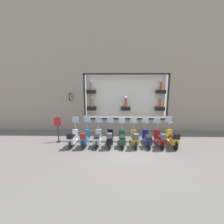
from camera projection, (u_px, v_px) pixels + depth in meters
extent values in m
plane|color=#66635E|center=(129.00, 148.00, 8.88)|extent=(120.00, 120.00, 0.00)
cube|color=gray|center=(125.00, 124.00, 12.33)|extent=(0.40, 6.65, 0.92)
cube|color=gray|center=(127.00, 35.00, 11.05)|extent=(0.40, 6.65, 5.53)
cube|color=black|center=(126.00, 74.00, 11.38)|extent=(0.04, 6.65, 0.12)
cube|color=black|center=(126.00, 119.00, 12.03)|extent=(0.04, 6.65, 0.12)
cube|color=black|center=(168.00, 97.00, 11.64)|extent=(0.04, 0.12, 3.61)
cube|color=black|center=(85.00, 97.00, 11.76)|extent=(0.04, 0.12, 3.61)
cube|color=white|center=(126.00, 96.00, 12.25)|extent=(0.04, 6.41, 3.37)
cube|color=black|center=(161.00, 92.00, 11.91)|extent=(0.36, 0.75, 0.28)
cylinder|color=#CC4C23|center=(161.00, 86.00, 11.83)|extent=(0.17, 0.17, 0.62)
sphere|color=white|center=(161.00, 81.00, 11.75)|extent=(0.22, 0.22, 0.22)
cube|color=black|center=(91.00, 92.00, 12.02)|extent=(0.36, 0.75, 0.28)
cylinder|color=#9E7F4C|center=(91.00, 86.00, 11.93)|extent=(0.17, 0.17, 0.60)
sphere|color=white|center=(91.00, 81.00, 11.86)|extent=(0.22, 0.22, 0.22)
cube|color=black|center=(160.00, 109.00, 12.17)|extent=(0.36, 0.75, 0.28)
cylinder|color=#CC4C23|center=(160.00, 103.00, 12.08)|extent=(0.18, 0.18, 0.66)
sphere|color=beige|center=(160.00, 97.00, 12.00)|extent=(0.24, 0.24, 0.24)
cube|color=black|center=(126.00, 109.00, 12.22)|extent=(0.36, 0.75, 0.28)
cylinder|color=#CC4C23|center=(126.00, 103.00, 12.13)|extent=(0.18, 0.18, 0.66)
sphere|color=white|center=(126.00, 97.00, 12.05)|extent=(0.24, 0.24, 0.24)
cube|color=black|center=(92.00, 108.00, 12.27)|extent=(0.36, 0.75, 0.28)
cylinder|color=#9E7F4C|center=(92.00, 103.00, 12.18)|extent=(0.19, 0.19, 0.67)
sphere|color=beige|center=(91.00, 97.00, 12.10)|extent=(0.24, 0.24, 0.24)
cylinder|color=black|center=(71.00, 97.00, 11.62)|extent=(0.35, 0.05, 0.05)
torus|color=black|center=(70.00, 97.00, 11.44)|extent=(0.66, 0.07, 0.66)
cylinder|color=white|center=(70.00, 97.00, 11.44)|extent=(0.54, 0.03, 0.54)
cylinder|color=black|center=(168.00, 138.00, 9.84)|extent=(0.51, 0.09, 0.51)
cylinder|color=black|center=(176.00, 146.00, 8.57)|extent=(0.51, 0.09, 0.51)
cube|color=gold|center=(171.00, 142.00, 9.21)|extent=(1.02, 0.38, 0.06)
cube|color=gold|center=(174.00, 141.00, 8.80)|extent=(0.61, 0.35, 0.36)
cube|color=black|center=(174.00, 137.00, 8.76)|extent=(0.58, 0.31, 0.10)
cube|color=gold|center=(169.00, 134.00, 9.68)|extent=(0.12, 0.37, 0.56)
cylinder|color=gray|center=(169.00, 126.00, 9.66)|extent=(0.20, 0.06, 0.45)
cylinder|color=gray|center=(169.00, 123.00, 9.69)|extent=(0.04, 0.61, 0.04)
cube|color=silver|center=(169.00, 119.00, 9.68)|extent=(0.11, 0.42, 0.44)
cube|color=black|center=(177.00, 136.00, 8.41)|extent=(0.28, 0.28, 0.28)
cylinder|color=black|center=(156.00, 138.00, 9.88)|extent=(0.45, 0.09, 0.45)
cylinder|color=black|center=(162.00, 146.00, 8.56)|extent=(0.45, 0.09, 0.45)
cube|color=maroon|center=(159.00, 142.00, 9.22)|extent=(1.02, 0.39, 0.06)
cube|color=maroon|center=(161.00, 141.00, 8.82)|extent=(0.61, 0.35, 0.36)
cube|color=black|center=(161.00, 137.00, 8.78)|extent=(0.58, 0.31, 0.10)
cube|color=maroon|center=(157.00, 134.00, 9.70)|extent=(0.12, 0.37, 0.56)
cylinder|color=gray|center=(157.00, 127.00, 9.68)|extent=(0.20, 0.06, 0.45)
cylinder|color=gray|center=(157.00, 123.00, 9.71)|extent=(0.04, 0.60, 0.04)
cube|color=silver|center=(157.00, 120.00, 9.71)|extent=(0.09, 0.42, 0.37)
cube|color=#4C4C51|center=(163.00, 137.00, 8.41)|extent=(0.28, 0.28, 0.28)
cylinder|color=black|center=(145.00, 138.00, 9.88)|extent=(0.49, 0.09, 0.49)
cylinder|color=black|center=(149.00, 146.00, 8.59)|extent=(0.49, 0.09, 0.49)
cube|color=navy|center=(147.00, 141.00, 9.24)|extent=(1.02, 0.38, 0.06)
cube|color=navy|center=(148.00, 141.00, 8.83)|extent=(0.61, 0.35, 0.36)
cube|color=black|center=(148.00, 137.00, 8.79)|extent=(0.58, 0.31, 0.10)
cube|color=navy|center=(145.00, 134.00, 9.71)|extent=(0.12, 0.37, 0.56)
cylinder|color=gray|center=(145.00, 126.00, 9.69)|extent=(0.20, 0.06, 0.45)
cylinder|color=gray|center=(145.00, 123.00, 9.72)|extent=(0.04, 0.60, 0.04)
cube|color=silver|center=(145.00, 120.00, 9.72)|extent=(0.09, 0.42, 0.37)
cylinder|color=black|center=(133.00, 138.00, 9.90)|extent=(0.46, 0.09, 0.46)
cylinder|color=black|center=(136.00, 146.00, 8.60)|extent=(0.46, 0.09, 0.46)
cube|color=olive|center=(134.00, 142.00, 9.25)|extent=(1.02, 0.39, 0.06)
cube|color=olive|center=(135.00, 141.00, 8.85)|extent=(0.61, 0.35, 0.36)
cube|color=black|center=(135.00, 137.00, 8.80)|extent=(0.58, 0.31, 0.10)
cube|color=olive|center=(133.00, 134.00, 9.73)|extent=(0.12, 0.37, 0.56)
cylinder|color=gray|center=(134.00, 126.00, 9.70)|extent=(0.20, 0.06, 0.45)
cylinder|color=gray|center=(133.00, 123.00, 9.73)|extent=(0.04, 0.60, 0.04)
cube|color=silver|center=(134.00, 119.00, 9.73)|extent=(0.11, 0.42, 0.43)
cube|color=#4C4C51|center=(136.00, 136.00, 8.44)|extent=(0.28, 0.28, 0.28)
cylinder|color=black|center=(122.00, 138.00, 9.92)|extent=(0.45, 0.09, 0.45)
cylinder|color=black|center=(123.00, 146.00, 8.61)|extent=(0.45, 0.09, 0.45)
cube|color=#19512D|center=(122.00, 142.00, 9.27)|extent=(1.02, 0.39, 0.06)
cube|color=#19512D|center=(122.00, 141.00, 8.86)|extent=(0.61, 0.35, 0.36)
cube|color=black|center=(123.00, 137.00, 8.82)|extent=(0.58, 0.31, 0.10)
cube|color=#19512D|center=(122.00, 134.00, 9.74)|extent=(0.12, 0.37, 0.56)
cylinder|color=gray|center=(122.00, 126.00, 9.72)|extent=(0.20, 0.06, 0.45)
cylinder|color=gray|center=(122.00, 123.00, 9.75)|extent=(0.04, 0.60, 0.04)
cube|color=silver|center=(122.00, 120.00, 9.75)|extent=(0.09, 0.42, 0.36)
cylinder|color=black|center=(110.00, 137.00, 9.91)|extent=(0.51, 0.09, 0.51)
cylinder|color=black|center=(110.00, 145.00, 8.64)|extent=(0.51, 0.09, 0.51)
cube|color=black|center=(110.00, 141.00, 9.28)|extent=(1.02, 0.38, 0.06)
cube|color=black|center=(110.00, 140.00, 8.87)|extent=(0.61, 0.35, 0.36)
cube|color=black|center=(110.00, 136.00, 8.83)|extent=(0.58, 0.31, 0.10)
cube|color=black|center=(110.00, 133.00, 9.75)|extent=(0.12, 0.37, 0.56)
cylinder|color=gray|center=(110.00, 126.00, 9.73)|extent=(0.20, 0.06, 0.45)
cylinder|color=gray|center=(110.00, 122.00, 9.76)|extent=(0.04, 0.60, 0.04)
cube|color=silver|center=(110.00, 119.00, 9.76)|extent=(0.10, 0.42, 0.38)
cube|color=#4C4C51|center=(109.00, 136.00, 8.48)|extent=(0.28, 0.28, 0.28)
cylinder|color=black|center=(99.00, 137.00, 9.93)|extent=(0.50, 0.09, 0.50)
cylinder|color=black|center=(96.00, 145.00, 8.65)|extent=(0.50, 0.09, 0.50)
cube|color=#B7BCC6|center=(98.00, 141.00, 9.29)|extent=(1.02, 0.38, 0.06)
cube|color=#B7BCC6|center=(97.00, 140.00, 8.89)|extent=(0.61, 0.35, 0.36)
cube|color=black|center=(97.00, 136.00, 8.84)|extent=(0.58, 0.31, 0.10)
cube|color=#B7BCC6|center=(99.00, 133.00, 9.77)|extent=(0.12, 0.37, 0.56)
cylinder|color=gray|center=(99.00, 126.00, 9.74)|extent=(0.20, 0.06, 0.45)
cylinder|color=gray|center=(99.00, 122.00, 9.77)|extent=(0.04, 0.61, 0.04)
cube|color=silver|center=(99.00, 119.00, 9.78)|extent=(0.10, 0.42, 0.38)
cylinder|color=black|center=(87.00, 137.00, 9.94)|extent=(0.50, 0.09, 0.50)
cylinder|color=black|center=(83.00, 145.00, 8.67)|extent=(0.50, 0.09, 0.50)
cube|color=teal|center=(86.00, 141.00, 9.31)|extent=(1.02, 0.38, 0.06)
cube|color=teal|center=(84.00, 140.00, 8.90)|extent=(0.61, 0.35, 0.36)
cube|color=black|center=(84.00, 136.00, 8.86)|extent=(0.58, 0.31, 0.10)
cube|color=teal|center=(87.00, 133.00, 9.78)|extent=(0.12, 0.37, 0.56)
cylinder|color=gray|center=(87.00, 126.00, 9.76)|extent=(0.20, 0.06, 0.45)
cylinder|color=gray|center=(87.00, 122.00, 9.79)|extent=(0.04, 0.61, 0.04)
cube|color=silver|center=(87.00, 119.00, 9.79)|extent=(0.11, 0.42, 0.44)
cube|color=maroon|center=(83.00, 136.00, 8.51)|extent=(0.28, 0.28, 0.28)
cylinder|color=black|center=(76.00, 137.00, 9.97)|extent=(0.47, 0.09, 0.47)
cylinder|color=black|center=(70.00, 145.00, 8.67)|extent=(0.47, 0.09, 0.47)
cube|color=silver|center=(73.00, 141.00, 9.32)|extent=(1.02, 0.38, 0.06)
cube|color=silver|center=(72.00, 140.00, 8.92)|extent=(0.61, 0.35, 0.36)
cube|color=black|center=(71.00, 136.00, 8.87)|extent=(0.58, 0.31, 0.10)
cube|color=silver|center=(75.00, 133.00, 9.80)|extent=(0.12, 0.37, 0.56)
cylinder|color=gray|center=(75.00, 126.00, 9.78)|extent=(0.20, 0.06, 0.45)
cylinder|color=gray|center=(76.00, 122.00, 9.80)|extent=(0.04, 0.61, 0.04)
cube|color=silver|center=(76.00, 119.00, 9.81)|extent=(0.10, 0.42, 0.39)
cube|color=black|center=(70.00, 136.00, 8.52)|extent=(0.28, 0.28, 0.28)
cylinder|color=#232326|center=(59.00, 142.00, 9.79)|extent=(0.36, 0.36, 0.02)
cylinder|color=#232326|center=(58.00, 129.00, 9.64)|extent=(0.07, 0.07, 1.68)
cube|color=red|center=(57.00, 122.00, 9.52)|extent=(0.03, 0.45, 0.55)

